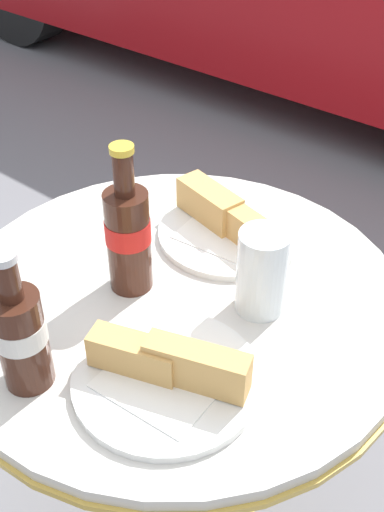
% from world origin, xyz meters
% --- Properties ---
extents(bistro_table, '(0.73, 0.73, 0.70)m').
position_xyz_m(bistro_table, '(0.00, 0.00, 0.56)').
color(bistro_table, gold).
rests_on(bistro_table, ground_plane).
extents(cola_bottle_left, '(0.07, 0.07, 0.25)m').
position_xyz_m(cola_bottle_left, '(-0.07, -0.03, 0.80)').
color(cola_bottle_left, '#3D1E14').
rests_on(cola_bottle_left, bistro_table).
extents(cola_bottle_right, '(0.07, 0.07, 0.21)m').
position_xyz_m(cola_bottle_right, '(-0.04, -0.26, 0.78)').
color(cola_bottle_right, '#3D1E14').
rests_on(cola_bottle_right, bistro_table).
extents(drinking_glass, '(0.08, 0.08, 0.14)m').
position_xyz_m(drinking_glass, '(0.12, 0.05, 0.76)').
color(drinking_glass, black).
rests_on(drinking_glass, bistro_table).
extents(lunch_plate_near, '(0.25, 0.25, 0.07)m').
position_xyz_m(lunch_plate_near, '(-0.03, 0.17, 0.72)').
color(lunch_plate_near, white).
rests_on(lunch_plate_near, bistro_table).
extents(lunch_plate_far, '(0.25, 0.25, 0.07)m').
position_xyz_m(lunch_plate_far, '(0.11, -0.15, 0.72)').
color(lunch_plate_far, white).
rests_on(lunch_plate_far, bistro_table).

